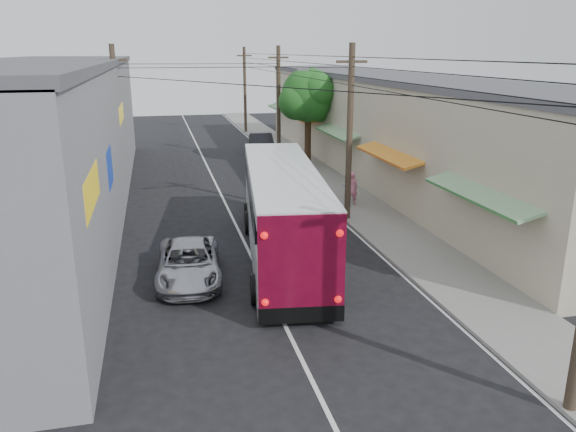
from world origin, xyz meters
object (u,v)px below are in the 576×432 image
jeepney (189,263)px  pedestrian_far (349,186)px  parked_car_far (262,144)px  coach_bus (282,211)px  pedestrian_near (352,188)px  parked_car_mid (283,175)px  parked_suv (300,187)px

jeepney → pedestrian_far: pedestrian_far is taller
jeepney → parked_car_far: parked_car_far is taller
coach_bus → pedestrian_near: size_ratio=7.25×
coach_bus → pedestrian_near: 7.91m
jeepney → parked_car_far: size_ratio=1.00×
coach_bus → parked_car_far: bearing=89.0°
parked_car_mid → parked_car_far: size_ratio=0.85×
coach_bus → parked_car_far: (3.39, 22.36, -1.03)m
pedestrian_near → parked_car_far: bearing=-75.8°
parked_suv → jeepney: bearing=-117.1°
jeepney → pedestrian_far: 12.32m
parked_suv → pedestrian_near: 2.74m
jeepney → parked_car_mid: size_ratio=1.18×
jeepney → parked_suv: (6.28, 9.11, 0.20)m
coach_bus → parked_car_far: size_ratio=2.63×
parked_suv → parked_car_far: parked_suv is taller
jeepney → pedestrian_near: 11.63m
parked_car_mid → parked_car_far: (0.80, 11.01, 0.09)m
parked_suv → coach_bus: bearing=-101.7°
pedestrian_near → parked_suv: bearing=-20.8°
jeepney → parked_suv: parked_suv is taller
parked_car_far → parked_suv: bearing=-88.9°
coach_bus → parked_suv: coach_bus is taller
coach_bus → parked_car_mid: size_ratio=3.11×
parked_car_mid → pedestrian_near: 5.78m
parked_car_mid → parked_car_far: 11.04m
parked_car_far → pedestrian_far: (1.73, -15.42, 0.12)m
jeepney → parked_car_mid: parked_car_mid is taller
parked_suv → pedestrian_near: pedestrian_near is taller
coach_bus → pedestrian_far: 8.67m
coach_bus → jeepney: bearing=-148.1°
pedestrian_near → jeepney: bearing=50.5°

